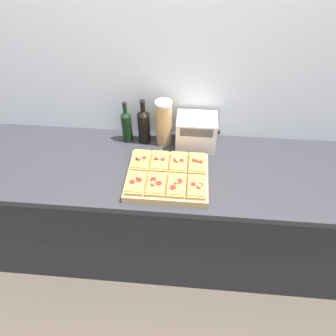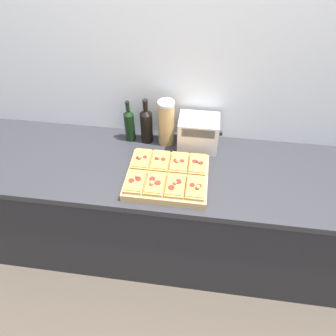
% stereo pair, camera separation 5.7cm
% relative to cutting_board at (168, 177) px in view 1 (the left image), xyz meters
% --- Properties ---
extents(ground_plane, '(12.00, 12.00, 0.00)m').
position_rel_cutting_board_xyz_m(ground_plane, '(-0.04, -0.21, -0.90)').
color(ground_plane, '#4C4238').
extents(wall_back, '(6.00, 0.06, 2.50)m').
position_rel_cutting_board_xyz_m(wall_back, '(-0.04, 0.46, 0.35)').
color(wall_back, silver).
rests_on(wall_back, ground_plane).
extents(kitchen_counter, '(2.63, 0.67, 0.88)m').
position_rel_cutting_board_xyz_m(kitchen_counter, '(-0.04, 0.11, -0.46)').
color(kitchen_counter, '#232328').
rests_on(kitchen_counter, ground_plane).
extents(cutting_board, '(0.45, 0.37, 0.04)m').
position_rel_cutting_board_xyz_m(cutting_board, '(0.00, 0.00, 0.00)').
color(cutting_board, tan).
rests_on(cutting_board, kitchen_counter).
extents(pizza_slice_back_left, '(0.10, 0.17, 0.06)m').
position_rel_cutting_board_xyz_m(pizza_slice_back_left, '(-0.16, 0.09, 0.04)').
color(pizza_slice_back_left, tan).
rests_on(pizza_slice_back_left, cutting_board).
extents(pizza_slice_back_midleft, '(0.10, 0.17, 0.05)m').
position_rel_cutting_board_xyz_m(pizza_slice_back_midleft, '(-0.05, 0.09, 0.04)').
color(pizza_slice_back_midleft, tan).
rests_on(pizza_slice_back_midleft, cutting_board).
extents(pizza_slice_back_midright, '(0.10, 0.17, 0.05)m').
position_rel_cutting_board_xyz_m(pizza_slice_back_midright, '(0.05, 0.09, 0.04)').
color(pizza_slice_back_midright, tan).
rests_on(pizza_slice_back_midright, cutting_board).
extents(pizza_slice_back_right, '(0.10, 0.17, 0.05)m').
position_rel_cutting_board_xyz_m(pizza_slice_back_right, '(0.16, 0.09, 0.04)').
color(pizza_slice_back_right, tan).
rests_on(pizza_slice_back_right, cutting_board).
extents(pizza_slice_front_left, '(0.10, 0.17, 0.05)m').
position_rel_cutting_board_xyz_m(pizza_slice_front_left, '(-0.16, -0.09, 0.04)').
color(pizza_slice_front_left, tan).
rests_on(pizza_slice_front_left, cutting_board).
extents(pizza_slice_front_midleft, '(0.10, 0.17, 0.05)m').
position_rel_cutting_board_xyz_m(pizza_slice_front_midleft, '(-0.05, -0.09, 0.04)').
color(pizza_slice_front_midleft, tan).
rests_on(pizza_slice_front_midleft, cutting_board).
extents(pizza_slice_front_midright, '(0.10, 0.17, 0.05)m').
position_rel_cutting_board_xyz_m(pizza_slice_front_midright, '(0.05, -0.09, 0.04)').
color(pizza_slice_front_midright, tan).
rests_on(pizza_slice_front_midright, cutting_board).
extents(pizza_slice_front_right, '(0.10, 0.17, 0.05)m').
position_rel_cutting_board_xyz_m(pizza_slice_front_right, '(0.16, -0.09, 0.04)').
color(pizza_slice_front_right, tan).
rests_on(pizza_slice_front_right, cutting_board).
extents(olive_oil_bottle, '(0.06, 0.06, 0.28)m').
position_rel_cutting_board_xyz_m(olive_oil_bottle, '(-0.28, 0.33, 0.09)').
color(olive_oil_bottle, black).
rests_on(olive_oil_bottle, kitchen_counter).
extents(wine_bottle, '(0.08, 0.08, 0.30)m').
position_rel_cutting_board_xyz_m(wine_bottle, '(-0.18, 0.33, 0.10)').
color(wine_bottle, black).
rests_on(wine_bottle, kitchen_counter).
extents(grain_jar_tall, '(0.10, 0.10, 0.29)m').
position_rel_cutting_board_xyz_m(grain_jar_tall, '(-0.05, 0.33, 0.13)').
color(grain_jar_tall, tan).
rests_on(grain_jar_tall, kitchen_counter).
extents(toaster_oven, '(0.26, 0.18, 0.21)m').
position_rel_cutting_board_xyz_m(toaster_oven, '(0.15, 0.32, 0.08)').
color(toaster_oven, beige).
rests_on(toaster_oven, kitchen_counter).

